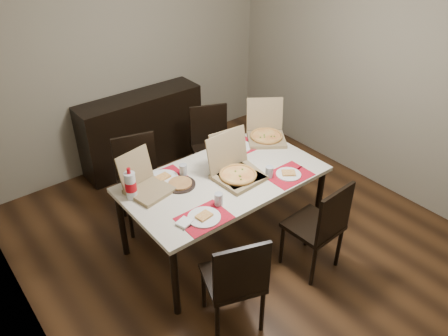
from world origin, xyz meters
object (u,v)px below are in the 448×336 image
Objects in this scene: soda_bottle at (131,185)px; chair_far_right at (211,144)px; chair_near_right at (321,225)px; chair_far_left at (139,178)px; dining_table at (224,183)px; dip_bowl at (225,161)px; sideboard at (142,130)px; pizza_box_center at (235,172)px; chair_near_left at (236,280)px.

chair_far_right is at bearing 25.97° from soda_bottle.
chair_near_right is 1.00× the size of chair_far_left.
chair_far_right is 1.51m from soda_bottle.
dip_bowl is at bearing 49.79° from dining_table.
soda_bottle reaches higher than chair_far_left.
sideboard is 1.61× the size of chair_far_right.
pizza_box_center is 0.92m from soda_bottle.
chair_near_left is (-0.68, -2.59, 0.06)m from sideboard.
pizza_box_center is (0.07, -0.07, 0.12)m from dining_table.
soda_bottle is at bearing 138.77° from chair_near_right.
dining_table is 1.01m from chair_near_left.
pizza_box_center is (0.52, -0.87, 0.30)m from chair_far_left.
sideboard is 2.68m from chair_near_left.
chair_far_left is at bearing 118.95° from dining_table.
chair_far_left is at bearing 120.74° from pizza_box_center.
chair_near_left is 3.22× the size of soda_bottle.
chair_near_right is at bearing -65.20° from pizza_box_center.
sideboard is 1.78m from dining_table.
chair_near_right is at bearing -61.91° from chair_far_left.
chair_near_left is at bearing -123.60° from dining_table.
dining_table is at bearing -120.67° from chair_far_right.
chair_near_right is (0.96, 0.02, 0.00)m from chair_near_left.
chair_near_right is at bearing -83.72° from sideboard.
dip_bowl is (0.09, 0.27, -0.04)m from pizza_box_center.
soda_bottle is at bearing -154.03° from chair_far_right.
dining_table is 16.12× the size of dip_bowl.
chair_near_right is 1.64m from soda_bottle.
chair_near_right and chair_far_left have the same top height.
chair_far_left and chair_far_right have the same top height.
sideboard reaches higher than dip_bowl.
pizza_box_center is at bearing 50.49° from chair_near_left.
dip_bowl is 0.96m from soda_bottle.
chair_far_left is at bearing 118.09° from chair_near_right.
soda_bottle is at bearing 177.04° from dip_bowl.
chair_near_right is 2.14× the size of pizza_box_center.
dining_table is 1.05m from chair_far_right.
sideboard is 1.61× the size of chair_near_left.
chair_far_left is at bearing 135.50° from dip_bowl.
soda_bottle is (-0.86, 0.32, 0.06)m from pizza_box_center.
dining_table is at bearing 56.40° from chair_near_left.
chair_far_left is 3.22× the size of soda_bottle.
chair_near_left and chair_far_left have the same top height.
pizza_box_center is at bearing 114.80° from chair_near_right.
chair_far_left reaches higher than sideboard.
chair_near_left is at bearing -178.72° from chair_near_right.
dip_bowl reaches higher than dining_table.
chair_far_left is at bearing 86.17° from chair_near_left.
sideboard is 3.46× the size of pizza_box_center.
chair_near_right is at bearing -76.20° from dip_bowl.
soda_bottle is at bearing 102.49° from chair_near_left.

